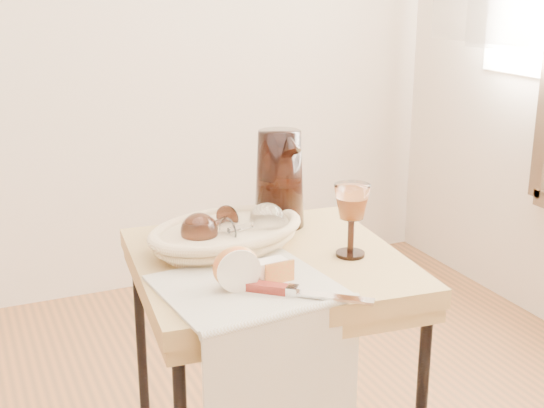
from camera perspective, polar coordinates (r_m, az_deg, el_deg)
name	(u,v)px	position (r m, az deg, el deg)	size (l,w,h in m)	color
side_table	(268,401)	(1.71, -0.28, -14.94)	(0.55, 0.55, 0.69)	olive
tea_towel	(247,287)	(1.40, -1.96, -6.40)	(0.31, 0.28, 0.01)	silver
bread_basket	(227,237)	(1.59, -3.50, -2.54)	(0.32, 0.22, 0.05)	tan
goblet_lying_a	(212,225)	(1.58, -4.67, -1.64)	(0.13, 0.08, 0.08)	#4D291C
goblet_lying_b	(251,225)	(1.58, -1.66, -1.63)	(0.13, 0.08, 0.08)	white
pitcher	(279,179)	(1.71, 0.57, 1.96)	(0.16, 0.24, 0.26)	black
wine_goblet	(351,220)	(1.54, 6.12, -1.25)	(0.08, 0.08, 0.16)	white
apple_half	(236,267)	(1.37, -2.80, -4.88)	(0.09, 0.05, 0.08)	red
apple_wedge	(270,270)	(1.41, -0.12, -5.12)	(0.06, 0.03, 0.04)	#FDEBCF
table_knife	(297,290)	(1.35, 1.96, -6.65)	(0.25, 0.03, 0.02)	silver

